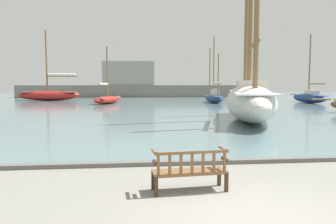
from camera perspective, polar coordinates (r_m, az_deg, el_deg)
ground_plane at (r=6.17m, az=14.41°, el=-17.35°), size 160.00×160.00×0.00m
harbor_water at (r=49.44m, az=-3.64°, el=2.23°), size 100.00×80.00×0.08m
quay_edge_kerb at (r=9.68m, az=6.37°, el=-8.64°), size 40.00×0.30×0.12m
park_bench at (r=7.19m, az=3.82°, el=-10.03°), size 1.64×0.66×0.92m
sailboat_mid_starboard at (r=20.91m, az=13.99°, el=2.26°), size 5.76×12.15×14.47m
sailboat_outer_starboard at (r=42.51m, az=23.41°, el=2.41°), size 2.20×7.04×8.07m
sailboat_centre_channel at (r=47.27m, az=-19.97°, el=2.93°), size 8.42×2.76×9.44m
sailboat_mid_port at (r=40.03m, az=8.00°, el=2.65°), size 1.68×5.93×7.87m
sailboat_far_starboard at (r=38.28m, az=-10.56°, el=2.25°), size 3.53×7.00×6.50m
far_breakwater at (r=56.84m, az=-4.68°, el=4.37°), size 42.76×2.40×6.20m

